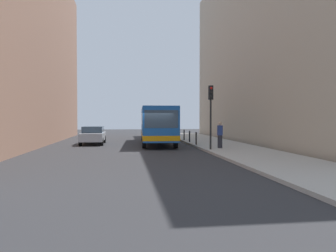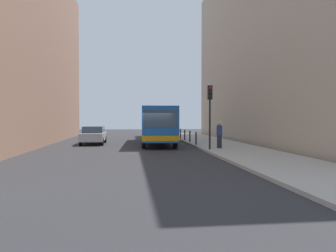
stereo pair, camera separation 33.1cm
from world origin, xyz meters
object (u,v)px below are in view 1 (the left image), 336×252
traffic_light (211,105)px  pedestrian_near_signal (220,135)px  bollard_near (196,138)px  bollard_far (184,135)px  bollard_farthest (180,134)px  bollard_mid (190,136)px  bus (157,123)px  car_beside_bus (93,135)px

traffic_light → pedestrian_near_signal: size_ratio=2.33×
bollard_near → bollard_far: (0.00, 5.01, 0.00)m
bollard_near → bollard_farthest: 7.52m
bollard_near → bollard_far: same height
bollard_near → pedestrian_near_signal: 3.11m
bollard_mid → bollard_far: (0.00, 2.51, 0.00)m
bus → pedestrian_near_signal: size_ratio=6.32×
car_beside_bus → traffic_light: bearing=138.9°
bus → bollard_near: (2.72, -2.99, -1.10)m
traffic_light → bollard_mid: 6.72m
bollard_mid → pedestrian_near_signal: (0.98, -5.43, 0.41)m
bollard_far → bus: bearing=-143.4°
bollard_near → bollard_farthest: bearing=90.0°
bus → bollard_far: size_ratio=11.70×
bollard_farthest → pedestrian_near_signal: bearing=-84.6°
bus → traffic_light: bearing=115.0°
bus → bollard_farthest: bus is taller
bollard_mid → bollard_near: bearing=-90.0°
traffic_light → bollard_mid: traffic_light is taller
bollard_far → bollard_farthest: bearing=90.0°
bus → pedestrian_near_signal: bus is taller
bollard_mid → bollard_far: same height
bus → bollard_mid: (2.72, -0.49, -1.10)m
car_beside_bus → traffic_light: traffic_light is taller
car_beside_bus → bollard_far: 8.19m
bollard_far → bollard_farthest: same height
bollard_mid → bollard_farthest: bearing=90.0°
bollard_far → bollard_farthest: (0.00, 2.51, 0.00)m
pedestrian_near_signal → bollard_near: bearing=162.5°
bus → traffic_light: (2.82, -6.76, 1.28)m
bollard_near → pedestrian_near_signal: bearing=-71.5°
traffic_light → bollard_mid: size_ratio=4.32×
car_beside_bus → bollard_farthest: car_beside_bus is taller
bollard_near → pedestrian_near_signal: size_ratio=0.54×
bus → bollard_farthest: size_ratio=11.70×
bus → pedestrian_near_signal: (3.69, -5.91, -0.69)m
traffic_light → bollard_near: 4.46m
traffic_light → bollard_far: size_ratio=4.32×
bus → car_beside_bus: (-5.28, 0.28, -0.94)m
bollard_farthest → bollard_mid: bearing=-90.0°
car_beside_bus → traffic_light: size_ratio=1.07×
car_beside_bus → bollard_farthest: 9.06m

